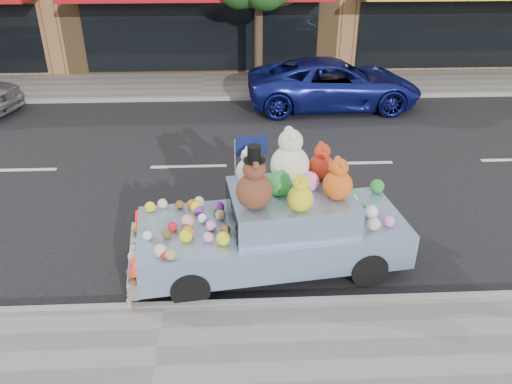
{
  "coord_description": "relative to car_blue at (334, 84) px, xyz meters",
  "views": [
    {
      "loc": [
        1.09,
        -10.77,
        5.12
      ],
      "look_at": [
        1.43,
        -3.64,
        1.25
      ],
      "focal_mm": 35.0,
      "sensor_mm": 36.0,
      "label": 1
    }
  ],
  "objects": [
    {
      "name": "ground",
      "position": [
        -4.21,
        -4.2,
        -0.73
      ],
      "size": [
        120.0,
        120.0,
        0.0
      ],
      "primitive_type": "plane",
      "color": "black",
      "rests_on": "ground"
    },
    {
      "name": "far_sidewalk",
      "position": [
        -4.21,
        2.3,
        -0.67
      ],
      "size": [
        60.0,
        3.0,
        0.12
      ],
      "primitive_type": "cube",
      "color": "gray",
      "rests_on": "ground"
    },
    {
      "name": "near_kerb",
      "position": [
        -4.21,
        -9.2,
        -0.67
      ],
      "size": [
        60.0,
        0.12,
        0.13
      ],
      "primitive_type": "cube",
      "color": "gray",
      "rests_on": "ground"
    },
    {
      "name": "far_kerb",
      "position": [
        -4.21,
        0.8,
        -0.67
      ],
      "size": [
        60.0,
        0.12,
        0.13
      ],
      "primitive_type": "cube",
      "color": "gray",
      "rests_on": "ground"
    },
    {
      "name": "car_blue",
      "position": [
        0.0,
        0.0,
        0.0
      ],
      "size": [
        5.34,
        2.56,
        1.47
      ],
      "primitive_type": "imported",
      "rotation": [
        0.0,
        0.0,
        1.59
      ],
      "color": "navy",
      "rests_on": "ground"
    },
    {
      "name": "art_car",
      "position": [
        -2.49,
        -8.1,
        0.08
      ],
      "size": [
        4.66,
        2.28,
        2.35
      ],
      "rotation": [
        0.0,
        0.0,
        0.13
      ],
      "color": "black",
      "rests_on": "ground"
    }
  ]
}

